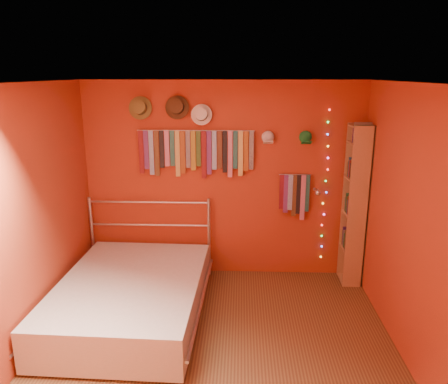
# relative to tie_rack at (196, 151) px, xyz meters

# --- Properties ---
(ground) EXTENTS (3.50, 3.50, 0.00)m
(ground) POSITION_rel_tie_rack_xyz_m (0.34, -1.69, -1.65)
(ground) COLOR #54321D
(ground) RESTS_ON ground
(back_wall) EXTENTS (3.50, 0.02, 2.50)m
(back_wall) POSITION_rel_tie_rack_xyz_m (0.34, 0.06, -0.40)
(back_wall) COLOR maroon
(back_wall) RESTS_ON ground
(right_wall) EXTENTS (0.02, 3.50, 2.50)m
(right_wall) POSITION_rel_tie_rack_xyz_m (2.09, -1.69, -0.40)
(right_wall) COLOR maroon
(right_wall) RESTS_ON ground
(left_wall) EXTENTS (0.02, 3.50, 2.50)m
(left_wall) POSITION_rel_tie_rack_xyz_m (-1.41, -1.69, -0.40)
(left_wall) COLOR maroon
(left_wall) RESTS_ON ground
(ceiling) EXTENTS (3.50, 3.50, 0.02)m
(ceiling) POSITION_rel_tie_rack_xyz_m (0.34, -1.69, 0.85)
(ceiling) COLOR white
(ceiling) RESTS_ON back_wall
(tie_rack) EXTENTS (1.45, 0.03, 0.60)m
(tie_rack) POSITION_rel_tie_rack_xyz_m (0.00, 0.00, 0.00)
(tie_rack) COLOR silver
(tie_rack) RESTS_ON back_wall
(small_tie_rack) EXTENTS (0.40, 0.03, 0.59)m
(small_tie_rack) POSITION_rel_tie_rack_xyz_m (1.24, 0.00, -0.54)
(small_tie_rack) COLOR silver
(small_tie_rack) RESTS_ON back_wall
(fedora_olive) EXTENTS (0.28, 0.15, 0.28)m
(fedora_olive) POSITION_rel_tie_rack_xyz_m (-0.67, -0.03, 0.52)
(fedora_olive) COLOR olive
(fedora_olive) RESTS_ON back_wall
(fedora_brown) EXTENTS (0.29, 0.16, 0.28)m
(fedora_brown) POSITION_rel_tie_rack_xyz_m (-0.22, -0.03, 0.53)
(fedora_brown) COLOR #492E1A
(fedora_brown) RESTS_ON back_wall
(fedora_white) EXTENTS (0.26, 0.14, 0.25)m
(fedora_white) POSITION_rel_tie_rack_xyz_m (0.08, -0.03, 0.45)
(fedora_white) COLOR white
(fedora_white) RESTS_ON back_wall
(cap_white) EXTENTS (0.17, 0.21, 0.17)m
(cap_white) POSITION_rel_tie_rack_xyz_m (0.88, 0.01, 0.17)
(cap_white) COLOR silver
(cap_white) RESTS_ON back_wall
(cap_green) EXTENTS (0.17, 0.21, 0.17)m
(cap_green) POSITION_rel_tie_rack_xyz_m (1.34, 0.01, 0.17)
(cap_green) COLOR #1B7A33
(cap_green) RESTS_ON back_wall
(fairy_lights) EXTENTS (0.06, 0.02, 1.93)m
(fairy_lights) POSITION_rel_tie_rack_xyz_m (1.62, 0.02, -0.45)
(fairy_lights) COLOR #FF3333
(fairy_lights) RESTS_ON back_wall
(reading_lamp) EXTENTS (0.07, 0.29, 0.08)m
(reading_lamp) POSITION_rel_tie_rack_xyz_m (1.49, -0.16, -0.47)
(reading_lamp) COLOR silver
(reading_lamp) RESTS_ON back_wall
(bookshelf) EXTENTS (0.25, 0.34, 2.00)m
(bookshelf) POSITION_rel_tie_rack_xyz_m (2.00, -0.16, -0.63)
(bookshelf) COLOR #9A7645
(bookshelf) RESTS_ON ground
(bed) EXTENTS (1.64, 2.17, 1.04)m
(bed) POSITION_rel_tie_rack_xyz_m (-0.61, -1.12, -1.41)
(bed) COLOR silver
(bed) RESTS_ON ground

